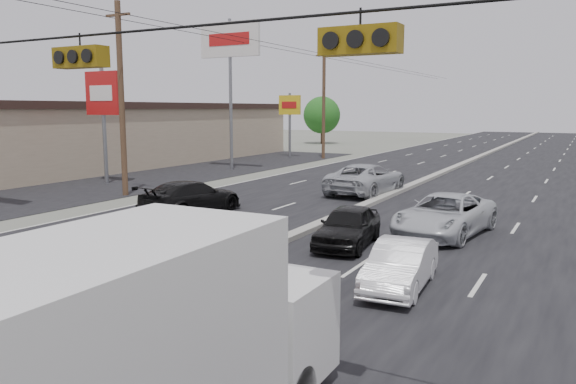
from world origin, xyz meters
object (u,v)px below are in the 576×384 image
at_px(utility_pole_left_b, 121,98).
at_px(pole_sign_billboard, 230,49).
at_px(pole_sign_mid, 103,100).
at_px(queue_car_b, 400,266).
at_px(red_sedan, 228,279).
at_px(oncoming_far, 366,179).
at_px(oncoming_near, 191,198).
at_px(tree_left_far, 322,115).
at_px(box_truck, 143,358).
at_px(utility_pole_left_c, 324,103).
at_px(queue_car_a, 348,227).
at_px(pole_sign_far, 290,110).
at_px(queue_car_c, 445,215).

bearing_deg(utility_pole_left_b, pole_sign_billboard, 98.75).
xyz_separation_m(pole_sign_mid, queue_car_b, (22.08, -11.23, -4.50)).
relative_size(red_sedan, oncoming_far, 0.64).
distance_m(pole_sign_billboard, oncoming_near, 19.46).
height_order(tree_left_far, box_truck, tree_left_far).
distance_m(utility_pole_left_c, tree_left_far, 22.19).
xyz_separation_m(queue_car_a, oncoming_far, (-3.57, 11.27, 0.14)).
bearing_deg(box_truck, queue_car_a, 100.56).
xyz_separation_m(utility_pole_left_c, oncoming_far, (11.10, -18.43, -4.29)).
distance_m(pole_sign_far, queue_car_a, 35.01).
bearing_deg(tree_left_far, pole_sign_far, -73.30).
bearing_deg(tree_left_far, pole_sign_mid, -83.21).
bearing_deg(box_truck, utility_pole_left_b, 134.44).
xyz_separation_m(pole_sign_far, oncoming_near, (9.90, -27.55, -3.68)).
height_order(queue_car_c, oncoming_near, queue_car_c).
bearing_deg(utility_pole_left_c, oncoming_near, -76.91).
xyz_separation_m(pole_sign_mid, pole_sign_far, (1.00, 22.00, -0.71)).
bearing_deg(oncoming_far, box_truck, 108.08).
relative_size(pole_sign_billboard, pole_sign_far, 1.83).
bearing_deg(oncoming_near, pole_sign_far, -62.63).
bearing_deg(utility_pole_left_c, pole_sign_far, -180.00).
relative_size(utility_pole_left_b, red_sedan, 2.63).
height_order(utility_pole_left_c, pole_sign_billboard, pole_sign_billboard).
distance_m(pole_sign_billboard, queue_car_c, 25.34).
xyz_separation_m(queue_car_b, oncoming_near, (-11.17, 5.68, 0.12)).
xyz_separation_m(pole_sign_mid, tree_left_far, (-5.00, 42.00, -1.40)).
bearing_deg(red_sedan, pole_sign_billboard, 120.47).
distance_m(tree_left_far, red_sedan, 61.21).
xyz_separation_m(utility_pole_left_b, utility_pole_left_c, (0.00, 25.00, 0.00)).
xyz_separation_m(tree_left_far, queue_car_a, (24.17, -49.69, -3.04)).
distance_m(pole_sign_far, red_sedan, 40.62).
relative_size(pole_sign_mid, tree_left_far, 1.14).
bearing_deg(red_sedan, utility_pole_left_c, 108.10).
xyz_separation_m(pole_sign_far, box_truck, (20.62, -42.08, -2.77)).
bearing_deg(pole_sign_far, utility_pole_left_b, -82.03).
distance_m(pole_sign_mid, oncoming_near, 13.00).
bearing_deg(tree_left_far, red_sedan, -67.04).
relative_size(utility_pole_left_b, tree_left_far, 1.63).
height_order(utility_pole_left_b, utility_pole_left_c, same).
bearing_deg(queue_car_b, tree_left_far, 112.91).
bearing_deg(queue_car_b, queue_car_a, 125.33).
xyz_separation_m(queue_car_b, oncoming_far, (-6.48, 14.81, 0.21)).
relative_size(utility_pole_left_b, oncoming_far, 1.70).
xyz_separation_m(pole_sign_mid, queue_car_c, (21.64, -4.48, -4.37)).
height_order(red_sedan, queue_car_b, red_sedan).
distance_m(utility_pole_left_b, oncoming_far, 13.60).
relative_size(pole_sign_mid, pole_sign_billboard, 0.64).
relative_size(utility_pole_left_c, queue_car_b, 2.70).
bearing_deg(tree_left_far, utility_pole_left_b, -78.08).
xyz_separation_m(utility_pole_left_b, pole_sign_mid, (-4.50, 3.00, 0.01)).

